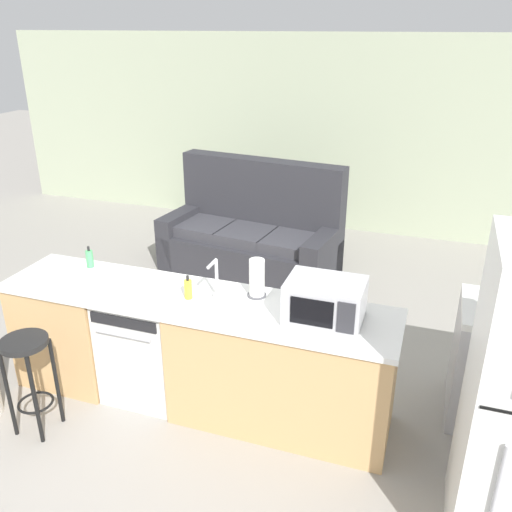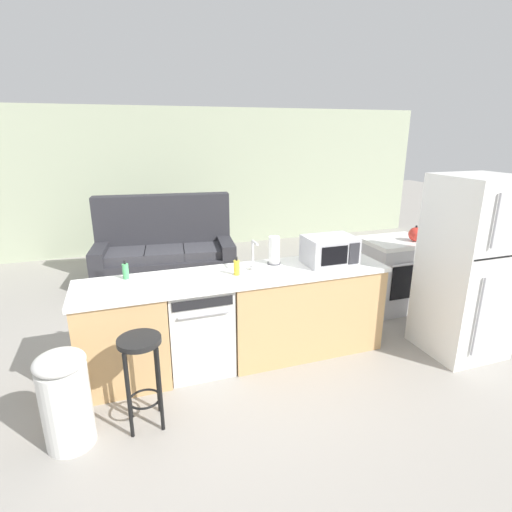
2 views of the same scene
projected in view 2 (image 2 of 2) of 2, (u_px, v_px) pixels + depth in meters
ground_plane at (225, 361)px, 3.96m from camera, size 24.00×24.00×0.00m
wall_back at (182, 180)px, 7.45m from camera, size 10.00×0.06×2.60m
kitchen_counter at (247, 319)px, 3.91m from camera, size 2.94×0.66×0.90m
dishwasher at (198, 326)px, 3.75m from camera, size 0.58×0.61×0.84m
stove_range at (393, 274)px, 5.05m from camera, size 0.76×0.68×0.90m
refrigerator at (468, 267)px, 3.92m from camera, size 0.72×0.73×1.79m
microwave at (330, 250)px, 3.99m from camera, size 0.50×0.37×0.28m
sink_faucet at (253, 257)px, 3.79m from camera, size 0.07×0.18×0.30m
paper_towel_roll at (274, 251)px, 3.98m from camera, size 0.14×0.14×0.28m
soap_bottle at (237, 267)px, 3.69m from camera, size 0.06×0.06×0.18m
dish_soap_bottle at (126, 271)px, 3.59m from camera, size 0.06×0.06×0.18m
kettle at (416, 234)px, 4.82m from camera, size 0.21×0.17×0.19m
bar_stool at (141, 363)px, 2.96m from camera, size 0.32×0.32×0.74m
trash_bin at (65, 398)px, 2.81m from camera, size 0.35×0.35×0.74m
couch at (165, 255)px, 6.00m from camera, size 2.10×1.14×1.27m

